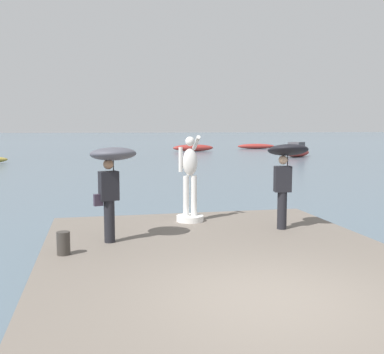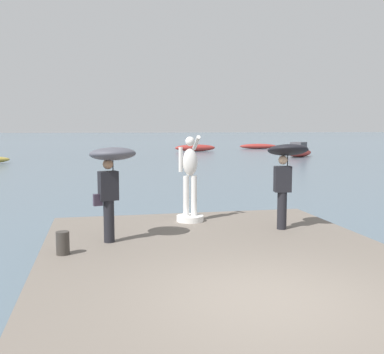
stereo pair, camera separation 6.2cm
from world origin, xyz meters
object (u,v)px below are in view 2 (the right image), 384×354
(statue_white_figure, at_px, (190,186))
(boat_mid, at_px, (195,148))
(boat_leftward, at_px, (299,152))
(onlooker_left, at_px, (111,168))
(boat_near, at_px, (258,146))
(onlooker_right, at_px, (286,163))
(mooring_bollard, at_px, (63,243))

(statue_white_figure, distance_m, boat_mid, 42.00)
(statue_white_figure, xyz_separation_m, boat_leftward, (16.46, 29.20, -0.79))
(statue_white_figure, distance_m, onlooker_left, 2.73)
(onlooker_left, height_order, boat_leftward, onlooker_left)
(boat_near, distance_m, boat_leftward, 16.63)
(boat_near, xyz_separation_m, boat_leftward, (-1.88, -16.52, 0.18))
(boat_near, bearing_deg, boat_mid, -153.44)
(onlooker_right, bearing_deg, boat_near, 70.86)
(mooring_bollard, relative_size, boat_near, 0.09)
(mooring_bollard, height_order, boat_near, mooring_bollard)
(statue_white_figure, bearing_deg, mooring_bollard, -139.05)
(onlooker_left, relative_size, onlooker_right, 0.97)
(statue_white_figure, relative_size, mooring_bollard, 4.99)
(mooring_bollard, xyz_separation_m, boat_near, (21.29, 48.28, -0.30))
(mooring_bollard, bearing_deg, boat_leftward, 58.57)
(onlooker_left, bearing_deg, mooring_bollard, -138.77)
(statue_white_figure, bearing_deg, boat_near, 68.15)
(onlooker_left, xyz_separation_m, boat_near, (20.34, 47.45, -1.62))
(onlooker_left, xyz_separation_m, boat_leftward, (18.47, 30.93, -1.44))
(onlooker_right, relative_size, boat_near, 0.41)
(boat_mid, xyz_separation_m, boat_leftward, (7.52, -11.83, 0.11))
(statue_white_figure, distance_m, onlooker_right, 2.49)
(boat_leftward, bearing_deg, mooring_bollard, -121.43)
(boat_mid, bearing_deg, onlooker_left, -104.36)
(onlooker_right, height_order, mooring_bollard, onlooker_right)
(onlooker_right, relative_size, boat_leftward, 0.53)
(boat_mid, bearing_deg, statue_white_figure, -102.30)
(boat_near, relative_size, boat_leftward, 1.28)
(boat_near, bearing_deg, onlooker_left, -113.20)
(boat_leftward, bearing_deg, boat_mid, 122.43)
(statue_white_figure, distance_m, boat_near, 49.27)
(statue_white_figure, xyz_separation_m, onlooker_right, (2.00, -1.33, 0.65))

